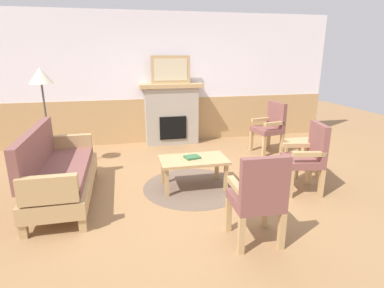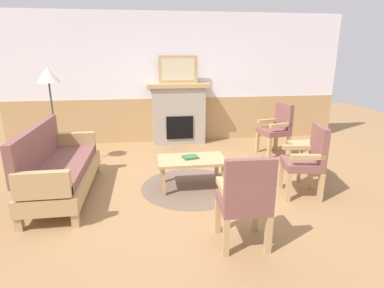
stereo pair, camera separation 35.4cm
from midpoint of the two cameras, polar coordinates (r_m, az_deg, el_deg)
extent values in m
plane|color=#997047|center=(4.63, 2.83, -7.79)|extent=(14.00, 14.00, 0.00)
cube|color=white|center=(6.82, -1.23, 11.82)|extent=(7.20, 0.12, 2.70)
cube|color=tan|center=(6.88, -1.11, 4.48)|extent=(7.20, 0.02, 0.95)
cube|color=#A39989|center=(6.67, -0.92, 5.21)|extent=(1.10, 0.36, 1.20)
cube|color=black|center=(6.53, -0.70, 3.00)|extent=(0.56, 0.02, 0.48)
cube|color=tan|center=(6.58, -0.95, 10.69)|extent=(1.30, 0.44, 0.08)
cube|color=tan|center=(6.55, -0.96, 13.47)|extent=(0.80, 0.03, 0.56)
cube|color=beige|center=(6.54, -0.94, 13.46)|extent=(0.68, 0.01, 0.44)
cube|color=tan|center=(3.79, -18.01, -13.11)|extent=(0.08, 0.08, 0.16)
cube|color=tan|center=(5.31, -15.13, -4.21)|extent=(0.08, 0.08, 0.16)
cube|color=tan|center=(3.95, -26.84, -12.95)|extent=(0.08, 0.08, 0.16)
cube|color=tan|center=(5.42, -21.45, -4.38)|extent=(0.08, 0.08, 0.16)
cube|color=tan|center=(4.52, -20.27, -5.89)|extent=(0.70, 1.80, 0.20)
cube|color=brown|center=(4.47, -20.48, -3.99)|extent=(0.60, 1.70, 0.12)
cube|color=brown|center=(4.45, -24.64, -0.33)|extent=(0.10, 1.70, 0.50)
cube|color=tan|center=(3.66, -23.32, -6.96)|extent=(0.60, 0.10, 0.30)
cube|color=tan|center=(5.23, -18.74, 0.36)|extent=(0.60, 0.10, 0.30)
cube|color=tan|center=(4.28, -2.89, -6.97)|extent=(0.05, 0.05, 0.40)
cube|color=tan|center=(4.43, 8.07, -6.30)|extent=(0.05, 0.05, 0.40)
cube|color=tan|center=(4.69, -3.39, -4.85)|extent=(0.05, 0.05, 0.40)
cube|color=tan|center=(4.82, 6.63, -4.31)|extent=(0.05, 0.05, 0.40)
cube|color=tan|center=(4.46, 2.20, -2.96)|extent=(0.96, 0.56, 0.04)
cylinder|color=brown|center=(4.61, 2.14, -7.85)|extent=(1.47, 1.47, 0.01)
cube|color=#33663D|center=(4.47, 1.97, -2.43)|extent=(0.24, 0.21, 0.03)
cube|color=tan|center=(4.36, 19.50, -7.48)|extent=(0.07, 0.07, 0.40)
cube|color=tan|center=(4.74, 18.07, -5.44)|extent=(0.07, 0.07, 0.40)
cube|color=tan|center=(4.51, 24.65, -7.30)|extent=(0.07, 0.07, 0.40)
cube|color=tan|center=(4.87, 22.85, -5.36)|extent=(0.07, 0.07, 0.40)
cube|color=brown|center=(4.53, 21.59, -3.44)|extent=(0.56, 0.56, 0.10)
cube|color=brown|center=(4.51, 24.37, 0.06)|extent=(0.17, 0.49, 0.48)
cube|color=tan|center=(4.29, 22.69, -2.22)|extent=(0.45, 0.15, 0.06)
cube|color=tan|center=(4.66, 21.02, -0.62)|extent=(0.45, 0.15, 0.06)
cube|color=tan|center=(5.95, 15.64, -0.78)|extent=(0.07, 0.07, 0.40)
cube|color=tan|center=(6.28, 13.48, 0.28)|extent=(0.07, 0.07, 0.40)
cube|color=tan|center=(6.19, 18.83, -0.38)|extent=(0.07, 0.07, 0.40)
cube|color=tan|center=(6.51, 16.60, 0.62)|extent=(0.07, 0.07, 0.40)
cube|color=brown|center=(6.17, 16.32, 2.18)|extent=(0.56, 0.56, 0.10)
cube|color=brown|center=(6.22, 18.04, 4.90)|extent=(0.17, 0.49, 0.48)
cube|color=tan|center=(5.97, 17.58, 3.29)|extent=(0.45, 0.15, 0.06)
cube|color=tan|center=(6.29, 15.37, 4.12)|extent=(0.45, 0.15, 0.06)
cube|color=tan|center=(3.49, 7.72, -12.85)|extent=(0.06, 0.06, 0.40)
cube|color=tan|center=(3.61, 14.37, -12.22)|extent=(0.06, 0.06, 0.40)
cube|color=tan|center=(3.14, 9.59, -16.52)|extent=(0.06, 0.06, 0.40)
cube|color=tan|center=(3.27, 16.97, -15.62)|extent=(0.06, 0.06, 0.40)
cube|color=brown|center=(3.25, 12.44, -10.44)|extent=(0.50, 0.50, 0.10)
cube|color=brown|center=(2.96, 13.99, -7.13)|extent=(0.48, 0.10, 0.48)
cube|color=tan|center=(3.12, 9.02, -7.96)|extent=(0.09, 0.44, 0.06)
cube|color=tan|center=(3.25, 16.08, -7.42)|extent=(0.09, 0.44, 0.06)
cube|color=tan|center=(5.32, 19.20, -2.47)|extent=(0.04, 0.04, 0.52)
cube|color=tan|center=(5.49, 22.55, -2.24)|extent=(0.04, 0.04, 0.52)
cube|color=tan|center=(5.02, 21.04, -3.77)|extent=(0.04, 0.04, 0.52)
cube|color=tan|center=(5.20, 24.52, -3.48)|extent=(0.04, 0.04, 0.52)
cube|color=tan|center=(5.17, 22.15, -0.10)|extent=(0.44, 0.44, 0.03)
cylinder|color=#332D28|center=(5.85, -21.54, -3.54)|extent=(0.24, 0.24, 0.03)
cylinder|color=#4C473D|center=(5.66, -22.30, 3.29)|extent=(0.03, 0.03, 1.40)
cone|color=beige|center=(5.55, -23.23, 11.59)|extent=(0.36, 0.36, 0.25)
camera|label=1|loc=(0.18, -87.87, 0.63)|focal=29.13mm
camera|label=2|loc=(0.18, 92.13, -0.63)|focal=29.13mm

